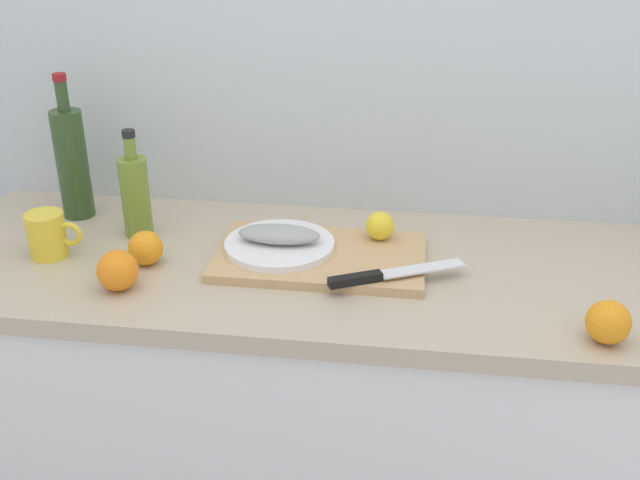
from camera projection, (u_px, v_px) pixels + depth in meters
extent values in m
cube|color=silver|center=(399.00, 67.00, 1.73)|extent=(3.20, 0.05, 2.50)
cube|color=white|center=(377.00, 441.00, 1.80)|extent=(2.00, 0.58, 0.86)
cube|color=#B7A88E|center=(384.00, 276.00, 1.60)|extent=(2.00, 0.60, 0.04)
cube|color=tan|center=(320.00, 257.00, 1.61)|extent=(0.45, 0.27, 0.02)
cylinder|color=white|center=(280.00, 245.00, 1.63)|extent=(0.24, 0.24, 0.01)
ellipsoid|color=#999E99|center=(279.00, 234.00, 1.62)|extent=(0.18, 0.08, 0.04)
cube|color=silver|center=(422.00, 269.00, 1.53)|extent=(0.18, 0.11, 0.00)
cube|color=black|center=(355.00, 279.00, 1.49)|extent=(0.11, 0.07, 0.02)
sphere|color=yellow|center=(380.00, 226.00, 1.66)|extent=(0.06, 0.06, 0.06)
cylinder|color=olive|center=(136.00, 198.00, 1.70)|extent=(0.06, 0.06, 0.18)
cylinder|color=olive|center=(130.00, 148.00, 1.65)|extent=(0.03, 0.03, 0.05)
cylinder|color=black|center=(128.00, 134.00, 1.63)|extent=(0.03, 0.03, 0.02)
cylinder|color=#2D4723|center=(72.00, 165.00, 1.78)|extent=(0.07, 0.07, 0.26)
cylinder|color=#2D4723|center=(62.00, 96.00, 1.71)|extent=(0.03, 0.03, 0.07)
cylinder|color=maroon|center=(59.00, 77.00, 1.69)|extent=(0.03, 0.03, 0.02)
cylinder|color=yellow|center=(47.00, 235.00, 1.62)|extent=(0.08, 0.08, 0.10)
torus|color=yellow|center=(70.00, 234.00, 1.61)|extent=(0.06, 0.01, 0.06)
sphere|color=orange|center=(608.00, 322.00, 1.32)|extent=(0.08, 0.08, 0.08)
sphere|color=orange|center=(146.00, 248.00, 1.59)|extent=(0.07, 0.07, 0.07)
sphere|color=orange|center=(118.00, 270.00, 1.49)|extent=(0.08, 0.08, 0.08)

